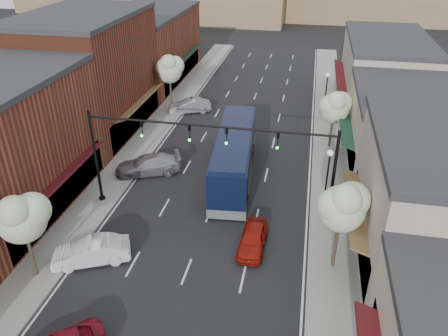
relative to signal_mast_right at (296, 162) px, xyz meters
The scene contains 23 objects.
ground 10.81m from the signal_mast_right, 125.10° to the right, with size 160.00×160.00×0.00m, color black.
sidewalk_left 18.10m from the signal_mast_right, 143.17° to the left, with size 2.80×73.00×0.15m, color gray.
sidewalk_right 11.78m from the signal_mast_right, 75.18° to the left, with size 2.80×73.00×0.15m, color gray.
curb_left 17.04m from the signal_mast_right, 140.24° to the left, with size 0.25×73.00×0.17m, color gray.
curb_right 11.53m from the signal_mast_right, 82.52° to the left, with size 0.25×73.00×0.17m, color gray.
bldg_left_midfar 23.22m from the signal_mast_right, 148.85° to the left, with size 10.14×14.10×10.90m.
bldg_left_far 34.32m from the signal_mast_right, 125.32° to the left, with size 10.14×18.10×8.40m.
bldg_right_midnear 8.37m from the signal_mast_right, 13.86° to the right, with size 9.14×12.10×7.90m.
bldg_right_midfar 12.94m from the signal_mast_right, 51.07° to the left, with size 9.14×12.10×6.40m.
bldg_right_far 25.35m from the signal_mast_right, 71.37° to the left, with size 9.14×16.10×7.40m.
signal_mast_right is the anchor object (origin of this frame).
signal_mast_left 11.24m from the signal_mast_right, behind, with size 8.22×0.46×7.00m.
tree_right_near 4.89m from the signal_mast_right, 56.09° to the right, with size 2.85×2.65×5.95m.
tree_right_far 12.27m from the signal_mast_right, 77.15° to the left, with size 2.85×2.65×5.43m.
tree_left_near 16.05m from the signal_mast_right, 149.86° to the right, with size 2.85×2.65×5.69m.
tree_left_far 22.68m from the signal_mast_right, 127.71° to the left, with size 2.85×2.65×6.13m.
lamp_post_near 3.69m from the signal_mast_right, 48.95° to the left, with size 0.44×0.44×4.44m.
lamp_post_far 20.19m from the signal_mast_right, 83.78° to the left, with size 0.44×0.44×4.44m.
coach_bus 7.61m from the signal_mast_right, 132.59° to the left, with size 3.72×12.41×3.74m.
red_hatchback 5.47m from the signal_mast_right, 124.95° to the right, with size 1.59×3.96×1.35m, color #97140B.
parked_car_b 13.53m from the signal_mast_right, 151.22° to the right, with size 1.58×4.52×1.49m, color white.
parked_car_c 13.10m from the signal_mast_right, 159.03° to the left, with size 2.12×5.22×1.51m, color #9D9CA1.
parked_car_e 21.64m from the signal_mast_right, 123.73° to the left, with size 1.54×4.41×1.45m, color #AAA9AF.
Camera 1 is at (5.85, -16.33, 17.66)m, focal length 35.00 mm.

